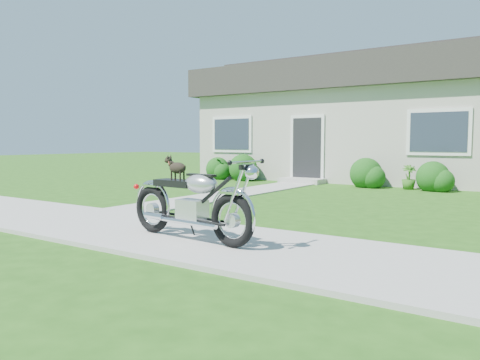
{
  "coord_description": "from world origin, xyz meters",
  "views": [
    {
      "loc": [
        5.25,
        -4.87,
        1.33
      ],
      "look_at": [
        1.26,
        1.0,
        0.75
      ],
      "focal_mm": 35.0,
      "sensor_mm": 36.0,
      "label": 1
    }
  ],
  "objects_px": {
    "potted_plant_left": "(222,169)",
    "motorcycle_with_dog": "(192,203)",
    "potted_plant_right": "(409,177)",
    "house": "(382,119)"
  },
  "relations": [
    {
      "from": "potted_plant_left",
      "to": "motorcycle_with_dog",
      "type": "bearing_deg",
      "value": -55.9
    },
    {
      "from": "potted_plant_left",
      "to": "potted_plant_right",
      "type": "height_order",
      "value": "potted_plant_left"
    },
    {
      "from": "house",
      "to": "potted_plant_left",
      "type": "height_order",
      "value": "house"
    },
    {
      "from": "motorcycle_with_dog",
      "to": "potted_plant_left",
      "type": "bearing_deg",
      "value": 129.77
    },
    {
      "from": "potted_plant_left",
      "to": "motorcycle_with_dog",
      "type": "distance_m",
      "value": 10.57
    },
    {
      "from": "house",
      "to": "potted_plant_left",
      "type": "xyz_separation_m",
      "value": [
        -4.61,
        -3.44,
        -1.79
      ]
    },
    {
      "from": "potted_plant_right",
      "to": "house",
      "type": "bearing_deg",
      "value": 118.26
    },
    {
      "from": "potted_plant_right",
      "to": "motorcycle_with_dog",
      "type": "height_order",
      "value": "motorcycle_with_dog"
    },
    {
      "from": "motorcycle_with_dog",
      "to": "potted_plant_right",
      "type": "bearing_deg",
      "value": 92.17
    },
    {
      "from": "house",
      "to": "motorcycle_with_dog",
      "type": "bearing_deg",
      "value": -83.84
    }
  ]
}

